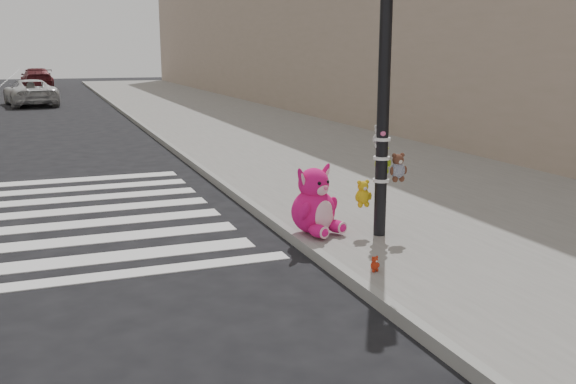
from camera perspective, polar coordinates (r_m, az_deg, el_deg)
name	(u,v)px	position (r m, az deg, el deg)	size (l,w,h in m)	color
ground	(229,325)	(6.30, -5.23, -11.66)	(120.00, 120.00, 0.00)	black
sidewalk_near	(310,147)	(17.04, 1.95, 4.00)	(7.00, 80.00, 0.14)	slate
curb_edge	(181,154)	(16.05, -9.52, 3.31)	(0.12, 80.00, 0.15)	gray
signal_pole	(383,110)	(8.47, 8.48, 7.20)	(0.68, 0.49, 4.00)	black
pink_bunny	(315,205)	(8.65, 2.41, -1.20)	(0.79, 0.85, 0.96)	#E51372
red_teddy	(375,264)	(7.29, 7.72, -6.35)	(0.13, 0.09, 0.18)	#B32911
car_white_near	(30,92)	(33.44, -21.95, 8.21)	(2.07, 4.48, 1.25)	silver
car_maroon_near	(37,78)	(48.80, -21.43, 9.40)	(1.97, 4.85, 1.41)	maroon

